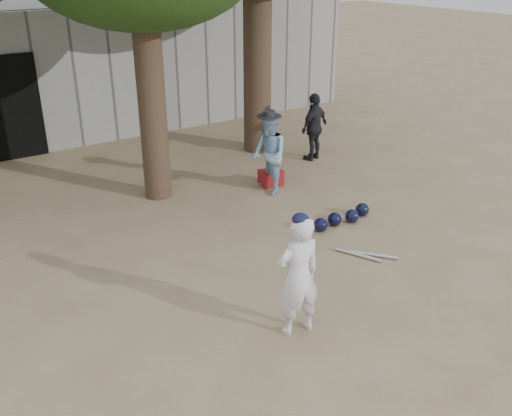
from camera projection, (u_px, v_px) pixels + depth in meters
ground at (261, 317)px, 7.00m from camera, size 70.00×70.00×0.00m
boy_player at (298, 276)px, 6.46m from camera, size 0.58×0.41×1.49m
spectator_blue at (269, 154)px, 10.33m from camera, size 0.68×0.81×1.48m
spectator_dark at (314, 127)px, 12.02m from camera, size 0.91×0.58×1.43m
red_bag at (271, 178)px, 10.88m from camera, size 0.47×0.39×0.30m
back_building at (27, 65)px, 14.19m from camera, size 16.00×5.24×3.00m
helmet_row at (343, 217)px, 9.36m from camera, size 1.19×0.32×0.23m
bat_pile at (366, 255)px, 8.38m from camera, size 0.60×0.76×0.06m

